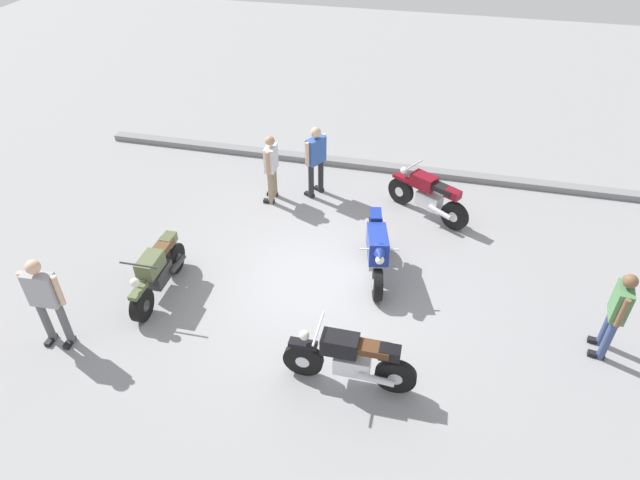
{
  "coord_description": "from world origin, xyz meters",
  "views": [
    {
      "loc": [
        1.83,
        -7.68,
        6.96
      ],
      "look_at": [
        -0.1,
        0.33,
        0.75
      ],
      "focal_mm": 30.61,
      "sensor_mm": 36.0,
      "label": 1
    }
  ],
  "objects_px": {
    "person_in_green_shirt": "(617,310)",
    "motorcycle_olive_vintage": "(158,272)",
    "motorcycle_maroon_cruiser": "(428,196)",
    "motorcycle_black_cruiser": "(350,359)",
    "person_in_gray_shirt": "(45,297)",
    "person_in_blue_shirt": "(316,157)",
    "person_in_white_shirt": "(271,165)",
    "motorcycle_blue_sportbike": "(376,250)"
  },
  "relations": [
    {
      "from": "person_in_blue_shirt",
      "to": "person_in_white_shirt",
      "type": "xyz_separation_m",
      "value": [
        -0.93,
        -0.46,
        -0.08
      ]
    },
    {
      "from": "person_in_blue_shirt",
      "to": "person_in_gray_shirt",
      "type": "xyz_separation_m",
      "value": [
        -3.08,
        -5.54,
        0.01
      ]
    },
    {
      "from": "motorcycle_olive_vintage",
      "to": "motorcycle_blue_sportbike",
      "type": "bearing_deg",
      "value": 109.94
    },
    {
      "from": "motorcycle_black_cruiser",
      "to": "person_in_gray_shirt",
      "type": "xyz_separation_m",
      "value": [
        -4.91,
        -0.29,
        0.48
      ]
    },
    {
      "from": "motorcycle_olive_vintage",
      "to": "person_in_blue_shirt",
      "type": "xyz_separation_m",
      "value": [
        1.99,
        4.03,
        0.51
      ]
    },
    {
      "from": "person_in_blue_shirt",
      "to": "person_in_gray_shirt",
      "type": "bearing_deg",
      "value": 88.65
    },
    {
      "from": "person_in_gray_shirt",
      "to": "person_in_green_shirt",
      "type": "bearing_deg",
      "value": 98.3
    },
    {
      "from": "motorcycle_black_cruiser",
      "to": "motorcycle_blue_sportbike",
      "type": "distance_m",
      "value": 2.69
    },
    {
      "from": "motorcycle_olive_vintage",
      "to": "motorcycle_black_cruiser",
      "type": "height_order",
      "value": "motorcycle_black_cruiser"
    },
    {
      "from": "motorcycle_maroon_cruiser",
      "to": "motorcycle_blue_sportbike",
      "type": "xyz_separation_m",
      "value": [
        -0.8,
        -2.28,
        0.07
      ]
    },
    {
      "from": "motorcycle_black_cruiser",
      "to": "person_in_gray_shirt",
      "type": "distance_m",
      "value": 4.95
    },
    {
      "from": "motorcycle_blue_sportbike",
      "to": "motorcycle_maroon_cruiser",
      "type": "bearing_deg",
      "value": 148.44
    },
    {
      "from": "motorcycle_black_cruiser",
      "to": "person_in_green_shirt",
      "type": "bearing_deg",
      "value": -158.17
    },
    {
      "from": "motorcycle_maroon_cruiser",
      "to": "person_in_blue_shirt",
      "type": "distance_m",
      "value": 2.68
    },
    {
      "from": "person_in_blue_shirt",
      "to": "motorcycle_black_cruiser",
      "type": "bearing_deg",
      "value": 136.95
    },
    {
      "from": "motorcycle_blue_sportbike",
      "to": "person_in_blue_shirt",
      "type": "relative_size",
      "value": 1.13
    },
    {
      "from": "person_in_white_shirt",
      "to": "person_in_gray_shirt",
      "type": "relative_size",
      "value": 0.93
    },
    {
      "from": "motorcycle_blue_sportbike",
      "to": "person_in_blue_shirt",
      "type": "distance_m",
      "value": 3.17
    },
    {
      "from": "motorcycle_maroon_cruiser",
      "to": "motorcycle_olive_vintage",
      "type": "bearing_deg",
      "value": 69.97
    },
    {
      "from": "motorcycle_olive_vintage",
      "to": "person_in_green_shirt",
      "type": "xyz_separation_m",
      "value": [
        7.77,
        0.38,
        0.45
      ]
    },
    {
      "from": "motorcycle_blue_sportbike",
      "to": "motorcycle_black_cruiser",
      "type": "bearing_deg",
      "value": -11.9
    },
    {
      "from": "person_in_green_shirt",
      "to": "person_in_blue_shirt",
      "type": "xyz_separation_m",
      "value": [
        -5.78,
        3.65,
        0.06
      ]
    },
    {
      "from": "motorcycle_black_cruiser",
      "to": "person_in_white_shirt",
      "type": "xyz_separation_m",
      "value": [
        -2.76,
        4.79,
        0.4
      ]
    },
    {
      "from": "motorcycle_maroon_cruiser",
      "to": "person_in_white_shirt",
      "type": "bearing_deg",
      "value": 33.65
    },
    {
      "from": "person_in_gray_shirt",
      "to": "motorcycle_maroon_cruiser",
      "type": "bearing_deg",
      "value": 128.87
    },
    {
      "from": "person_in_blue_shirt",
      "to": "person_in_white_shirt",
      "type": "height_order",
      "value": "person_in_blue_shirt"
    },
    {
      "from": "person_in_green_shirt",
      "to": "motorcycle_olive_vintage",
      "type": "bearing_deg",
      "value": 10.62
    },
    {
      "from": "motorcycle_olive_vintage",
      "to": "motorcycle_maroon_cruiser",
      "type": "height_order",
      "value": "motorcycle_maroon_cruiser"
    },
    {
      "from": "motorcycle_olive_vintage",
      "to": "person_in_blue_shirt",
      "type": "relative_size",
      "value": 1.13
    },
    {
      "from": "motorcycle_olive_vintage",
      "to": "motorcycle_maroon_cruiser",
      "type": "relative_size",
      "value": 1.05
    },
    {
      "from": "person_in_blue_shirt",
      "to": "person_in_gray_shirt",
      "type": "distance_m",
      "value": 6.34
    },
    {
      "from": "motorcycle_black_cruiser",
      "to": "person_in_gray_shirt",
      "type": "height_order",
      "value": "person_in_gray_shirt"
    },
    {
      "from": "person_in_green_shirt",
      "to": "person_in_white_shirt",
      "type": "bearing_deg",
      "value": -17.63
    },
    {
      "from": "person_in_green_shirt",
      "to": "motorcycle_blue_sportbike",
      "type": "bearing_deg",
      "value": -7.43
    },
    {
      "from": "person_in_green_shirt",
      "to": "motorcycle_maroon_cruiser",
      "type": "bearing_deg",
      "value": -38.94
    },
    {
      "from": "motorcycle_blue_sportbike",
      "to": "person_in_white_shirt",
      "type": "xyz_separation_m",
      "value": [
        -2.74,
        2.11,
        0.32
      ]
    },
    {
      "from": "motorcycle_maroon_cruiser",
      "to": "person_in_white_shirt",
      "type": "height_order",
      "value": "person_in_white_shirt"
    },
    {
      "from": "motorcycle_blue_sportbike",
      "to": "person_in_white_shirt",
      "type": "relative_size",
      "value": 1.2
    },
    {
      "from": "motorcycle_maroon_cruiser",
      "to": "person_in_white_shirt",
      "type": "relative_size",
      "value": 1.14
    },
    {
      "from": "motorcycle_olive_vintage",
      "to": "motorcycle_blue_sportbike",
      "type": "xyz_separation_m",
      "value": [
        3.81,
        1.46,
        0.11
      ]
    },
    {
      "from": "motorcycle_olive_vintage",
      "to": "motorcycle_maroon_cruiser",
      "type": "distance_m",
      "value": 5.94
    },
    {
      "from": "motorcycle_olive_vintage",
      "to": "motorcycle_black_cruiser",
      "type": "relative_size",
      "value": 0.93
    }
  ]
}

